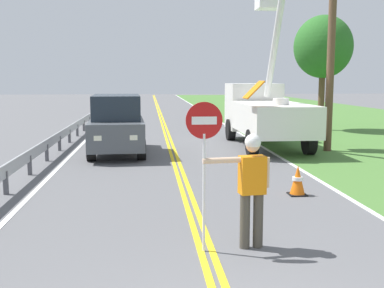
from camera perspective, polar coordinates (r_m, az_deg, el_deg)
The scene contains 12 objects.
centerline_yellow_left at distance 23.91m, azimuth -3.30°, elevation 1.36°, with size 0.11×110.00×0.01m, color yellow.
centerline_yellow_right at distance 23.92m, azimuth -2.86°, elevation 1.37°, with size 0.11×110.00×0.01m, color yellow.
edge_line_right at distance 24.32m, azimuth 5.43°, elevation 1.45°, with size 0.12×110.00×0.01m, color silver.
edge_line_left at distance 24.06m, azimuth -11.68°, elevation 1.25°, with size 0.12×110.00×0.01m, color silver.
flagger_worker at distance 7.59m, azimuth 7.09°, elevation -4.67°, with size 1.08×0.29×1.83m.
stop_sign_paddle at distance 7.26m, azimuth 1.45°, elevation 0.13°, with size 0.56×0.04×2.33m.
utility_bucket_truck at distance 19.46m, azimuth 8.55°, elevation 4.05°, with size 2.67×6.82×6.11m.
oncoming_suv_nearest at distance 17.30m, azimuth -8.94°, elevation 2.33°, with size 2.09×4.68×2.10m.
utility_pole_near at distance 18.47m, azimuth 16.27°, elevation 12.35°, with size 1.80×0.28×8.12m.
traffic_cone_lead at distance 11.35m, azimuth 12.45°, elevation -4.29°, with size 0.40×0.40×0.70m.
guardrail_left_shoulder at distance 19.65m, azimuth -14.92°, elevation 1.22°, with size 0.10×32.00×0.71m.
roadside_tree_verge at distance 25.98m, azimuth 15.33°, elevation 11.03°, with size 3.00×3.00×5.90m.
Camera 1 is at (-0.88, -3.75, 2.68)m, focal length 44.85 mm.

